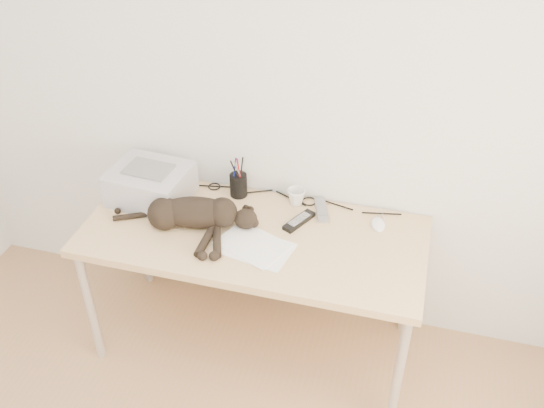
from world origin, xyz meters
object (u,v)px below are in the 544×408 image
(desk, at_px, (258,244))
(mug, at_px, (296,197))
(printer, at_px, (150,184))
(mouse, at_px, (378,222))
(cat, at_px, (191,214))
(pen_cup, at_px, (238,185))

(desk, distance_m, mug, 0.30)
(printer, bearing_deg, desk, -5.43)
(mug, xyz_separation_m, mouse, (0.42, -0.07, -0.02))
(desk, relative_size, printer, 4.04)
(cat, bearing_deg, printer, 137.13)
(cat, distance_m, mug, 0.53)
(printer, xyz_separation_m, mug, (0.71, 0.14, -0.04))
(printer, relative_size, mouse, 3.57)
(pen_cup, xyz_separation_m, mouse, (0.71, -0.07, -0.04))
(pen_cup, bearing_deg, printer, -161.23)
(pen_cup, relative_size, mouse, 2.02)
(desk, height_order, mug, mug)
(mouse, bearing_deg, pen_cup, 161.52)
(pen_cup, distance_m, mouse, 0.72)
(printer, distance_m, mouse, 1.13)
(cat, distance_m, pen_cup, 0.33)
(cat, bearing_deg, pen_cup, 53.93)
(desk, bearing_deg, mouse, 12.89)
(mug, height_order, pen_cup, pen_cup)
(mug, bearing_deg, printer, -168.87)
(desk, bearing_deg, cat, -159.34)
(desk, height_order, pen_cup, pen_cup)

